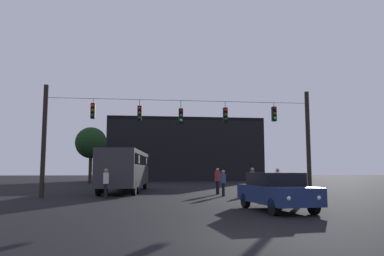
{
  "coord_description": "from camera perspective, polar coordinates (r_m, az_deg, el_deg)",
  "views": [
    {
      "loc": [
        -2.22,
        -8.76,
        1.63
      ],
      "look_at": [
        1.35,
        20.35,
        4.93
      ],
      "focal_mm": 34.92,
      "sensor_mm": 36.0,
      "label": 1
    }
  ],
  "objects": [
    {
      "name": "tree_left_silhouette",
      "position": [
        48.34,
        -15.16,
        -2.22
      ],
      "size": [
        3.9,
        3.9,
        6.96
      ],
      "color": "black",
      "rests_on": "ground"
    },
    {
      "name": "pedestrian_crossing_center",
      "position": [
        23.64,
        4.79,
        -8.14
      ],
      "size": [
        0.26,
        0.37,
        1.62
      ],
      "color": "black",
      "rests_on": "ground"
    },
    {
      "name": "pedestrian_trailing",
      "position": [
        25.7,
        9.22,
        -7.7
      ],
      "size": [
        0.25,
        0.36,
        1.79
      ],
      "color": "black",
      "rests_on": "ground"
    },
    {
      "name": "pedestrian_crossing_left",
      "position": [
        24.19,
        12.97,
        -7.8
      ],
      "size": [
        0.31,
        0.4,
        1.73
      ],
      "color": "black",
      "rests_on": "ground"
    },
    {
      "name": "overhead_signal_span",
      "position": [
        23.61,
        -1.47,
        -0.66
      ],
      "size": [
        17.03,
        0.44,
        6.82
      ],
      "color": "black",
      "rests_on": "ground"
    },
    {
      "name": "ground_plane",
      "position": [
        33.37,
        -3.22,
        -9.21
      ],
      "size": [
        168.0,
        168.0,
        0.0
      ],
      "primitive_type": "plane",
      "color": "black",
      "rests_on": "ground"
    },
    {
      "name": "car_near_right",
      "position": [
        15.62,
        12.73,
        -9.33
      ],
      "size": [
        2.23,
        4.47,
        1.52
      ],
      "color": "navy",
      "rests_on": "ground"
    },
    {
      "name": "pedestrian_near_bus",
      "position": [
        22.18,
        -13.02,
        -7.97
      ],
      "size": [
        0.34,
        0.42,
        1.7
      ],
      "color": "black",
      "rests_on": "ground"
    },
    {
      "name": "corner_building",
      "position": [
        59.34,
        -1.22,
        -3.42
      ],
      "size": [
        23.34,
        9.36,
        9.47
      ],
      "color": "black",
      "rests_on": "ground"
    },
    {
      "name": "pedestrian_crossing_right",
      "position": [
        25.38,
        3.93,
        -7.82
      ],
      "size": [
        0.35,
        0.42,
        1.76
      ],
      "color": "black",
      "rests_on": "ground"
    },
    {
      "name": "city_bus",
      "position": [
        28.7,
        -10.07,
        -5.85
      ],
      "size": [
        3.43,
        11.17,
        3.0
      ],
      "color": "#2D2D33",
      "rests_on": "ground"
    }
  ]
}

